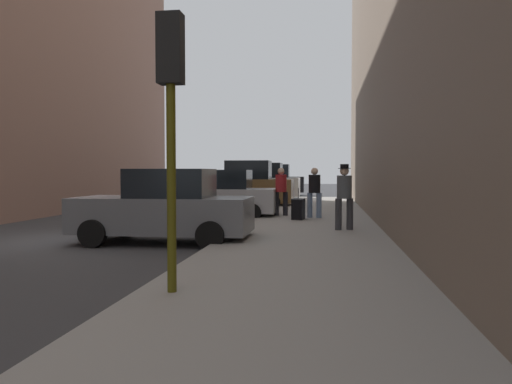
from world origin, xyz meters
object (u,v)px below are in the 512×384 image
Objects in this scene: traffic_light at (171,91)px; pedestrian_with_beanie at (344,193)px; pedestrian_in_red_jacket at (281,189)px; parked_silver_sedan at (220,196)px; parked_bronze_suv at (245,186)px; pedestrian_in_jeans at (314,190)px; rolling_suitcase at (298,209)px; parked_black_suv at (272,181)px; fire_hydrant at (273,203)px; parked_gray_coupe at (165,208)px; parked_white_van at (262,183)px.

pedestrian_with_beanie is at bearing 71.50° from traffic_light.
traffic_light is 2.11× the size of pedestrian_in_red_jacket.
parked_silver_sedan is at bearing -178.67° from pedestrian_in_red_jacket.
pedestrian_with_beanie is at bearing -66.47° from parked_bronze_suv.
pedestrian_in_jeans is (3.44, -0.61, 0.26)m from parked_silver_sedan.
parked_silver_sedan is 3.51m from pedestrian_in_jeans.
parked_silver_sedan is 2.25m from pedestrian_in_red_jacket.
parked_black_suv is at bearing 98.66° from rolling_suitcase.
traffic_light reaches higher than fire_hydrant.
pedestrian_in_jeans is at bearing 58.28° from parked_gray_coupe.
traffic_light is at bearing -83.90° from parked_bronze_suv.
parked_gray_coupe is 2.37× the size of pedestrian_with_beanie.
parked_gray_coupe is at bearing -103.23° from fire_hydrant.
fire_hydrant is at bearing 112.07° from rolling_suitcase.
parked_silver_sedan is 2.36m from fire_hydrant.
traffic_light is 7.97m from pedestrian_with_beanie.
fire_hydrant is 3.01m from rolling_suitcase.
pedestrian_in_red_jacket is at bearing 1.33° from parked_silver_sedan.
pedestrian_in_red_jacket is 1.64× the size of rolling_suitcase.
parked_black_suv is at bearing 100.51° from pedestrian_in_jeans.
parked_black_suv is 2.61× the size of pedestrian_with_beanie.
parked_bronze_suv is at bearing -90.00° from parked_black_suv.
pedestrian_in_jeans is 1.05m from rolling_suitcase.
rolling_suitcase is at bearing 59.02° from parked_gray_coupe.
pedestrian_in_jeans is at bearing 104.26° from pedestrian_with_beanie.
parked_white_van is 23.50m from traffic_light.
pedestrian_in_jeans is at bearing -79.49° from parked_black_suv.
traffic_light is at bearing -108.50° from pedestrian_with_beanie.
traffic_light is 11.11m from pedestrian_in_jeans.
pedestrian_in_jeans is (3.44, -6.46, 0.07)m from parked_bronze_suv.
parked_black_suv is 22.47m from pedestrian_with_beanie.
parked_white_van and parked_black_suv have the same top height.
parked_bronze_suv is 6.21m from pedestrian_in_red_jacket.
parked_silver_sedan reaches higher than rolling_suitcase.
parked_bronze_suv is 1.00× the size of parked_white_van.
parked_bronze_suv is (-0.00, 12.03, 0.18)m from parked_gray_coupe.
parked_gray_coupe is 4.05× the size of rolling_suitcase.
parked_silver_sedan is at bearing -90.00° from parked_black_suv.
pedestrian_in_jeans is 3.59m from pedestrian_with_beanie.
parked_black_suv reaches higher than pedestrian_in_red_jacket.
fire_hydrant is at bearing -83.75° from parked_black_suv.
pedestrian_in_red_jacket is at bearing -82.88° from parked_black_suv.
parked_silver_sedan reaches higher than fire_hydrant.
parked_gray_coupe is 18.07m from parked_white_van.
parked_gray_coupe is 6.63m from pedestrian_in_red_jacket.
parked_silver_sedan is at bearing 156.10° from rolling_suitcase.
parked_gray_coupe is at bearing -90.00° from parked_white_van.
parked_silver_sedan is 0.91× the size of parked_white_van.
pedestrian_with_beanie is at bearing -63.43° from rolling_suitcase.
parked_black_suv is (-0.00, 12.11, 0.00)m from parked_bronze_suv.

